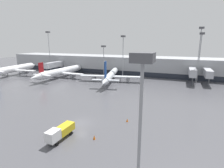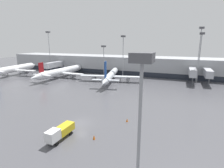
# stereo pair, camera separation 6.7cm
# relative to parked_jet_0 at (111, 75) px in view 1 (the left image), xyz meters

# --- Properties ---
(ground_plane) EXTENTS (320.00, 320.00, 0.00)m
(ground_plane) POSITION_rel_parked_jet_0_xyz_m (8.73, -38.68, -2.76)
(ground_plane) COLOR #4C4C51
(terminal_building) EXTENTS (160.00, 29.30, 9.00)m
(terminal_building) POSITION_rel_parked_jet_0_xyz_m (8.73, 23.15, 1.73)
(terminal_building) COLOR #9EA0A5
(terminal_building) RESTS_ON ground_plane
(parked_jet_0) EXTENTS (26.12, 33.31, 9.81)m
(parked_jet_0) POSITION_rel_parked_jet_0_xyz_m (0.00, 0.00, 0.00)
(parked_jet_0) COLOR silver
(parked_jet_0) RESTS_ON ground_plane
(parked_jet_1) EXTENTS (23.38, 36.43, 8.35)m
(parked_jet_1) POSITION_rel_parked_jet_0_xyz_m (-25.40, 0.08, -0.00)
(parked_jet_1) COLOR silver
(parked_jet_1) RESTS_ON ground_plane
(parked_jet_2) EXTENTS (23.37, 33.16, 10.53)m
(parked_jet_2) POSITION_rel_parked_jet_0_xyz_m (-50.82, -4.26, 0.50)
(parked_jet_2) COLOR white
(parked_jet_2) RESTS_ON ground_plane
(service_truck_0) EXTENTS (2.01, 6.02, 2.46)m
(service_truck_0) POSITION_rel_parked_jet_0_xyz_m (8.68, -45.33, -1.33)
(service_truck_0) COLOR gold
(service_truck_0) RESTS_ON ground_plane
(traffic_cone_0) EXTENTS (0.44, 0.44, 0.79)m
(traffic_cone_0) POSITION_rel_parked_jet_0_xyz_m (14.12, -43.20, -2.37)
(traffic_cone_0) COLOR orange
(traffic_cone_0) RESTS_ON ground_plane
(traffic_cone_1) EXTENTS (0.45, 0.45, 0.74)m
(traffic_cone_1) POSITION_rel_parked_jet_0_xyz_m (17.50, -34.52, -2.40)
(traffic_cone_1) COLOR orange
(traffic_cone_1) RESTS_ON ground_plane
(apron_light_mast_1) EXTENTS (1.80, 1.80, 15.62)m
(apron_light_mast_1) POSITION_rel_parked_jet_0_xyz_m (24.08, -53.52, 9.80)
(apron_light_mast_1) COLOR gray
(apron_light_mast_1) RESTS_ON ground_plane
(apron_light_mast_2) EXTENTS (1.80, 1.80, 20.07)m
(apron_light_mast_2) POSITION_rel_parked_jet_0_xyz_m (33.92, 10.69, 12.89)
(apron_light_mast_2) COLOR gray
(apron_light_mast_2) RESTS_ON ground_plane
(apron_light_mast_3) EXTENTS (1.80, 1.80, 22.16)m
(apron_light_mast_3) POSITION_rel_parked_jet_0_xyz_m (-42.63, 13.19, 14.28)
(apron_light_mast_3) COLOR gray
(apron_light_mast_3) RESTS_ON ground_plane
(apron_light_mast_4) EXTENTS (1.80, 1.80, 14.88)m
(apron_light_mast_4) POSITION_rel_parked_jet_0_xyz_m (-7.56, 9.85, 9.27)
(apron_light_mast_4) COLOR gray
(apron_light_mast_4) RESTS_ON ground_plane
(apron_light_mast_6) EXTENTS (1.80, 1.80, 22.27)m
(apron_light_mast_6) POSITION_rel_parked_jet_0_xyz_m (33.67, 12.39, 14.35)
(apron_light_mast_6) COLOR gray
(apron_light_mast_6) RESTS_ON ground_plane
(apron_light_mast_7) EXTENTS (1.80, 1.80, 19.34)m
(apron_light_mast_7) POSITION_rel_parked_jet_0_xyz_m (2.22, 9.65, 12.38)
(apron_light_mast_7) COLOR gray
(apron_light_mast_7) RESTS_ON ground_plane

